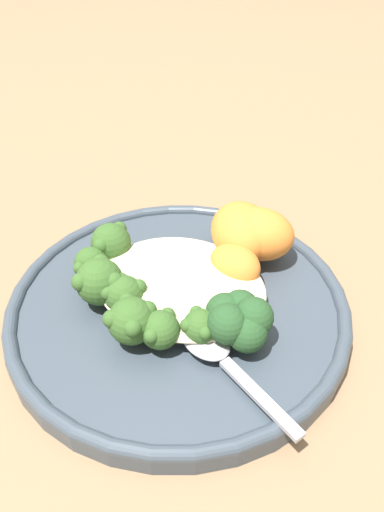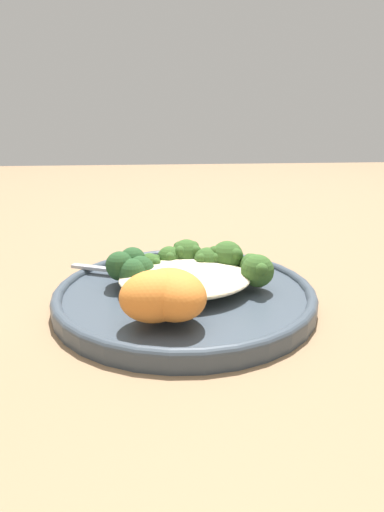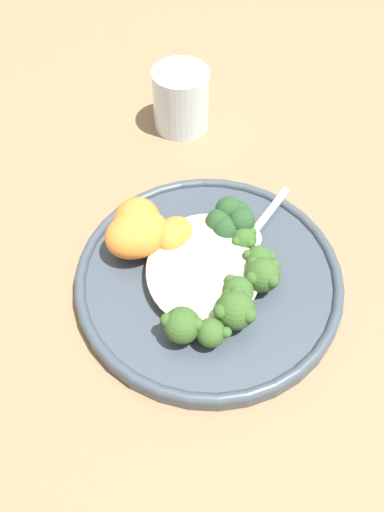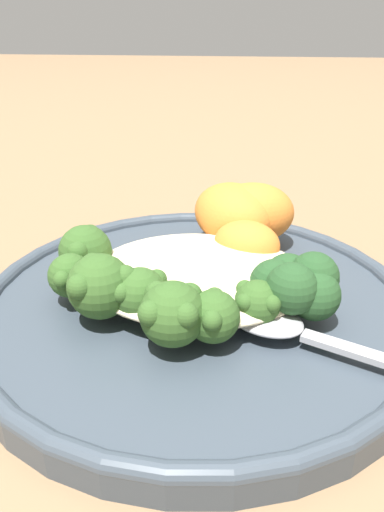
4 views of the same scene
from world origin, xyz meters
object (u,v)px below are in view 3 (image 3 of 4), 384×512
at_px(broccoli_stalk_5, 244,262).
at_px(spoon, 251,236).
at_px(sweet_potato_chunk_0, 137,234).
at_px(water_glass, 181,100).
at_px(broccoli_stalk_0, 184,313).
at_px(sweet_potato_chunk_2, 174,235).
at_px(broccoli_stalk_3, 222,285).
at_px(plate, 208,280).
at_px(quinoa_mound, 204,267).
at_px(broccoli_stalk_4, 254,274).
at_px(kale_tuft, 231,219).
at_px(broccoli_stalk_2, 224,300).
at_px(broccoli_stalk_6, 222,252).
at_px(sweet_potato_chunk_1, 137,223).
at_px(broccoli_stalk_1, 206,313).

height_order(broccoli_stalk_5, spoon, broccoli_stalk_5).
height_order(sweet_potato_chunk_0, water_glass, water_glass).
height_order(broccoli_stalk_0, sweet_potato_chunk_2, broccoli_stalk_0).
bearing_deg(broccoli_stalk_3, water_glass, 131.87).
distance_m(plate, quinoa_mound, 0.02).
distance_m(broccoli_stalk_4, kale_tuft, 0.08).
distance_m(broccoli_stalk_3, broccoli_stalk_4, 0.04).
relative_size(broccoli_stalk_2, broccoli_stalk_5, 0.91).
height_order(broccoli_stalk_6, kale_tuft, kale_tuft).
xyz_separation_m(broccoli_stalk_0, broccoli_stalk_2, (-0.02, 0.04, 0.00)).
height_order(sweet_potato_chunk_1, water_glass, water_glass).
height_order(broccoli_stalk_4, water_glass, water_glass).
relative_size(broccoli_stalk_5, water_glass, 1.30).
bearing_deg(broccoli_stalk_3, kale_tuft, 115.06).
distance_m(broccoli_stalk_5, spoon, 0.05).
height_order(broccoli_stalk_0, broccoli_stalk_4, same).
bearing_deg(sweet_potato_chunk_0, broccoli_stalk_5, 84.24).
xyz_separation_m(broccoli_stalk_5, kale_tuft, (-0.05, -0.02, 0.01)).
distance_m(sweet_potato_chunk_0, kale_tuft, 0.11).
xyz_separation_m(quinoa_mound, broccoli_stalk_4, (0.01, 0.05, 0.01)).
xyz_separation_m(broccoli_stalk_2, sweet_potato_chunk_2, (-0.08, -0.06, -0.00)).
xyz_separation_m(broccoli_stalk_3, broccoli_stalk_5, (-0.03, 0.02, -0.00)).
distance_m(plate, kale_tuft, 0.07).
relative_size(spoon, water_glass, 1.41).
relative_size(broccoli_stalk_3, water_glass, 1.19).
distance_m(quinoa_mound, water_glass, 0.28).
bearing_deg(broccoli_stalk_3, broccoli_stalk_2, -56.01).
distance_m(broccoli_stalk_2, broccoli_stalk_6, 0.07).
relative_size(plate, sweet_potato_chunk_0, 4.10).
bearing_deg(sweet_potato_chunk_2, plate, 50.40).
distance_m(broccoli_stalk_6, kale_tuft, 0.04).
xyz_separation_m(broccoli_stalk_1, broccoli_stalk_2, (-0.01, 0.02, 0.01)).
relative_size(sweet_potato_chunk_0, water_glass, 0.83).
bearing_deg(plate, sweet_potato_chunk_1, -115.22).
bearing_deg(broccoli_stalk_3, broccoli_stalk_5, 83.79).
distance_m(broccoli_stalk_6, water_glass, 0.26).
distance_m(quinoa_mound, sweet_potato_chunk_0, 0.08).
height_order(broccoli_stalk_3, broccoli_stalk_5, broccoli_stalk_3).
xyz_separation_m(broccoli_stalk_2, broccoli_stalk_3, (-0.02, -0.00, -0.00)).
relative_size(broccoli_stalk_0, broccoli_stalk_6, 1.17).
bearing_deg(sweet_potato_chunk_2, spoon, 104.45).
bearing_deg(quinoa_mound, kale_tuft, 162.18).
distance_m(broccoli_stalk_0, water_glass, 0.34).
xyz_separation_m(sweet_potato_chunk_1, kale_tuft, (-0.03, 0.10, -0.01)).
distance_m(broccoli_stalk_3, sweet_potato_chunk_0, 0.11).
xyz_separation_m(broccoli_stalk_3, sweet_potato_chunk_0, (-0.05, -0.10, 0.01)).
bearing_deg(broccoli_stalk_0, sweet_potato_chunk_0, -145.56).
height_order(broccoli_stalk_6, sweet_potato_chunk_1, sweet_potato_chunk_1).
height_order(sweet_potato_chunk_0, kale_tuft, sweet_potato_chunk_0).
distance_m(broccoli_stalk_1, broccoli_stalk_2, 0.02).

